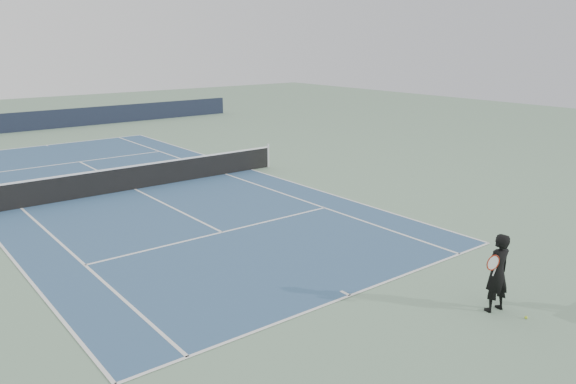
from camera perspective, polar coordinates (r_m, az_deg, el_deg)
ground at (r=22.50m, az=-15.29°, el=0.25°), size 80.00×80.00×0.00m
court_surface at (r=22.50m, az=-15.29°, el=0.27°), size 10.97×23.77×0.01m
tennis_net at (r=22.38m, az=-15.38°, el=1.50°), size 12.90×0.10×1.07m
windscreen_far at (r=39.25m, az=-25.80°, el=6.40°), size 30.00×0.25×1.20m
tennis_player at (r=12.71m, az=20.47°, el=-7.69°), size 0.81×0.57×1.73m
tennis_ball at (r=12.92m, az=23.03°, el=-11.64°), size 0.06×0.06×0.06m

